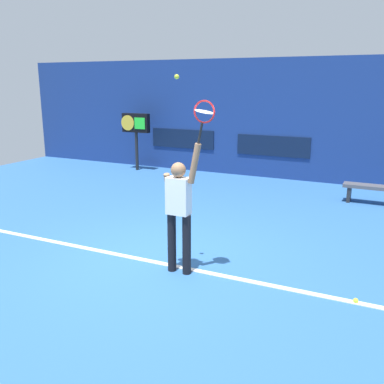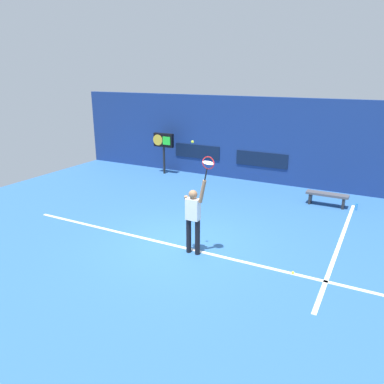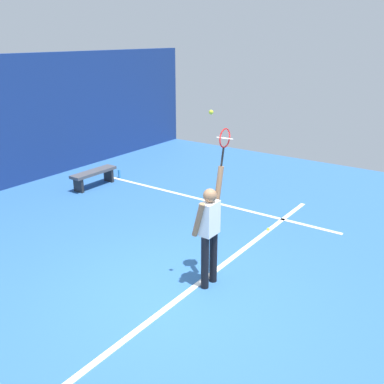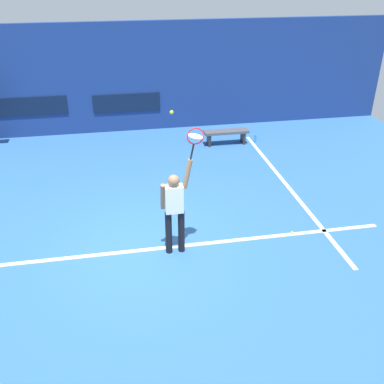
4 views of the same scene
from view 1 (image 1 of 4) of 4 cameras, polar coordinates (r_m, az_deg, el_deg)
ground_plane at (r=7.17m, az=-4.54°, el=-8.76°), size 18.00×18.00×0.00m
back_wall at (r=13.12m, az=10.90°, el=9.40°), size 18.00×0.20×3.49m
sponsor_banner_center at (r=13.09m, az=10.60°, el=5.97°), size 2.20×0.03×0.60m
sponsor_banner_portside at (r=14.15m, az=-1.27°, el=7.02°), size 2.20×0.03×0.60m
court_baseline at (r=7.05m, az=-5.15°, el=-9.14°), size 10.00×0.10×0.01m
tennis_player at (r=6.35m, az=-1.72°, el=-2.12°), size 0.60×0.31×1.99m
tennis_racket at (r=5.93m, az=1.57°, el=10.20°), size 0.37×0.27×0.62m
tennis_ball at (r=6.09m, az=-2.02°, el=14.93°), size 0.07×0.07×0.07m
scoreboard_clock at (r=14.17m, az=-7.42°, el=8.65°), size 0.96×0.20×1.83m
court_bench at (r=11.04m, az=22.88°, el=0.24°), size 1.40×0.36×0.45m
spare_ball at (r=6.20m, az=20.76°, el=-13.23°), size 0.07×0.07×0.07m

